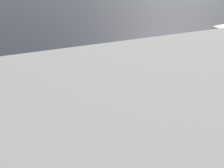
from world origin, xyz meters
The scene contains 6 objects.
ground_plane centered at (0.00, 0.00, 0.00)m, with size 60.00×60.00×0.00m, color black.
kerb_strip centered at (0.00, 4.20, 0.02)m, with size 24.00×3.20×0.04m, color gray.
moving_hatchback centered at (-0.19, 0.04, 1.03)m, with size 4.21×2.67×2.06m.
fire_hydrant centered at (3.01, 2.97, 0.40)m, with size 0.42×0.31×0.80m.
pedestrian centered at (3.62, 3.26, 0.96)m, with size 0.37×0.52×1.62m.
sign_post centered at (4.09, 3.63, 1.58)m, with size 0.07×0.44×2.40m.
Camera 1 is at (5.92, 12.36, 6.64)m, focal length 50.00 mm.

